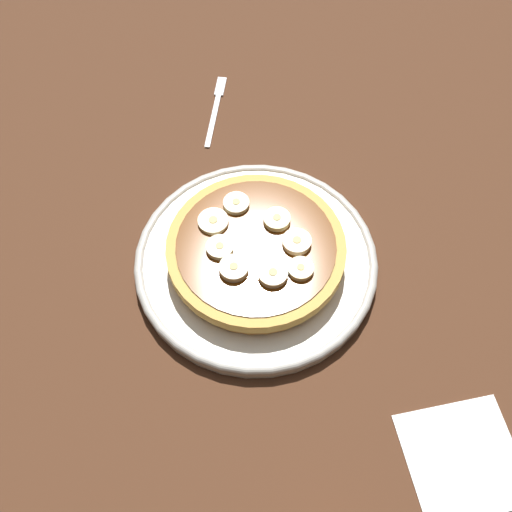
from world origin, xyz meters
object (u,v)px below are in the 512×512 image
Objects in this scene: banana_slice_2 at (220,248)px; banana_slice_5 at (301,269)px; banana_slice_0 at (277,220)px; banana_slice_3 at (234,269)px; pancake_stack at (256,253)px; plate at (256,262)px; banana_slice_4 at (213,221)px; fork at (216,106)px; napkin at (463,458)px; banana_slice_1 at (273,274)px; banana_slice_7 at (297,242)px; banana_slice_6 at (236,204)px.

banana_slice_2 is 9.13cm from banana_slice_5.
banana_slice_0 and banana_slice_3 have the same top height.
pancake_stack is 7.17× the size of banana_slice_5.
plate is at bearing -121.99° from banana_slice_0.
banana_slice_4 is at bearing 151.67° from pancake_stack.
banana_slice_2 is 0.23× the size of fork.
pancake_stack is (0.04, -0.12, 2.10)cm from plate.
banana_slice_4 reaches higher than napkin.
banana_slice_5 is (7.13, 0.53, -0.08)cm from banana_slice_3.
plate is at bearing 119.02° from banana_slice_1.
banana_slice_7 is at bearing -50.21° from banana_slice_0.
plate reaches higher than napkin.
banana_slice_0 is at bearing -21.94° from banana_slice_6.
napkin is at bearing -50.20° from banana_slice_0.
banana_slice_0 is 7.10cm from banana_slice_1.
pancake_stack is 6.69× the size of banana_slice_2.
pancake_stack is at bearing 137.10° from napkin.
banana_slice_2 is at bearing -72.06° from banana_slice_4.
banana_slice_6 is 0.23× the size of fork.
banana_slice_2 is at bearing 142.80° from napkin.
banana_slice_7 is at bearing 99.44° from banana_slice_5.
banana_slice_0 is at bearing 90.02° from banana_slice_1.
banana_slice_0 is 31.24cm from napkin.
napkin is 53.79cm from fork.
banana_slice_5 is (8.90, -2.03, -0.00)cm from banana_slice_2.
fork is at bearing 100.56° from banana_slice_3.
banana_slice_5 is (5.01, -2.87, 3.82)cm from plate.
banana_slice_0 reaches higher than pancake_stack.
banana_slice_0 is at bearing 129.79° from banana_slice_7.
pancake_stack reaches higher than plate.
banana_slice_1 and banana_slice_3 have the same top height.
plate is 8.60× the size of banana_slice_7.
banana_slice_0 is 0.24× the size of fork.
banana_slice_7 is at bearing -64.03° from fork.
banana_slice_0 is at bearing -66.19° from fork.
banana_slice_6 is at bearing 133.72° from napkin.
banana_slice_3 is (-4.20, -6.74, 0.04)cm from banana_slice_0.
banana_slice_6 reaches higher than fork.
fork is (-12.38, 27.64, -4.59)cm from banana_slice_5.
fork is at bearing 106.58° from pancake_stack.
banana_slice_1 is 0.93× the size of banana_slice_4.
banana_slice_7 reaches higher than banana_slice_6.
pancake_stack reaches higher than napkin.
banana_slice_1 is (2.05, -3.65, 1.78)cm from pancake_stack.
banana_slice_7 is (8.34, 1.35, 0.04)cm from banana_slice_2.
banana_slice_3 is at bearing -64.30° from banana_slice_4.
banana_slice_2 is at bearing -169.55° from pancake_stack.
banana_slice_2 is 6.22cm from banana_slice_6.
banana_slice_7 is at bearing 8.03° from pancake_stack.
pancake_stack is 5.84× the size of banana_slice_4.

